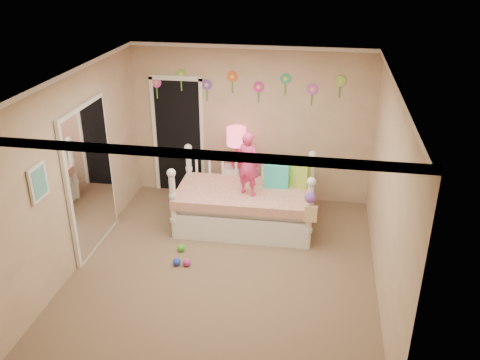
% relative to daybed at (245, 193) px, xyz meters
% --- Properties ---
extents(floor, '(4.00, 4.50, 0.01)m').
position_rel_daybed_xyz_m(floor, '(-0.08, -1.16, -0.57)').
color(floor, '#7F684C').
rests_on(floor, ground).
extents(ceiling, '(4.00, 4.50, 0.01)m').
position_rel_daybed_xyz_m(ceiling, '(-0.08, -1.16, 2.03)').
color(ceiling, white).
rests_on(ceiling, floor).
extents(back_wall, '(4.00, 0.01, 2.60)m').
position_rel_daybed_xyz_m(back_wall, '(-0.08, 1.09, 0.73)').
color(back_wall, tan).
rests_on(back_wall, floor).
extents(left_wall, '(0.01, 4.50, 2.60)m').
position_rel_daybed_xyz_m(left_wall, '(-2.08, -1.16, 0.73)').
color(left_wall, tan).
rests_on(left_wall, floor).
extents(right_wall, '(0.01, 4.50, 2.60)m').
position_rel_daybed_xyz_m(right_wall, '(1.92, -1.16, 0.73)').
color(right_wall, tan).
rests_on(right_wall, floor).
extents(crown_molding, '(4.00, 4.50, 0.06)m').
position_rel_daybed_xyz_m(crown_molding, '(-0.08, -1.16, 2.00)').
color(crown_molding, white).
rests_on(crown_molding, ceiling).
extents(daybed, '(2.11, 1.17, 1.13)m').
position_rel_daybed_xyz_m(daybed, '(0.00, 0.00, 0.00)').
color(daybed, white).
rests_on(daybed, floor).
extents(pillow_turquoise, '(0.37, 0.13, 0.37)m').
position_rel_daybed_xyz_m(pillow_turquoise, '(0.46, 0.17, 0.25)').
color(pillow_turquoise, '#2AD2C9').
rests_on(pillow_turquoise, daybed).
extents(pillow_lime, '(0.41, 0.26, 0.37)m').
position_rel_daybed_xyz_m(pillow_lime, '(0.76, 0.28, 0.25)').
color(pillow_lime, '#ADDB43').
rests_on(pillow_lime, daybed).
extents(child, '(0.42, 0.35, 0.97)m').
position_rel_daybed_xyz_m(child, '(0.07, -0.13, 0.55)').
color(child, '#EE3681').
rests_on(child, daybed).
extents(nightstand, '(0.43, 0.34, 0.67)m').
position_rel_daybed_xyz_m(nightstand, '(-0.26, 0.72, -0.23)').
color(nightstand, white).
rests_on(nightstand, floor).
extents(table_lamp, '(0.31, 0.31, 0.69)m').
position_rel_daybed_xyz_m(table_lamp, '(-0.26, 0.72, 0.56)').
color(table_lamp, '#DB1D51').
rests_on(table_lamp, nightstand).
extents(closet_doorway, '(0.90, 0.04, 2.07)m').
position_rel_daybed_xyz_m(closet_doorway, '(-1.33, 1.08, 0.47)').
color(closet_doorway, black).
rests_on(closet_doorway, back_wall).
extents(flower_decals, '(3.40, 0.02, 0.50)m').
position_rel_daybed_xyz_m(flower_decals, '(-0.17, 1.08, 1.37)').
color(flower_decals, '#B2668C').
rests_on(flower_decals, back_wall).
extents(mirror_closet, '(0.07, 1.30, 2.10)m').
position_rel_daybed_xyz_m(mirror_closet, '(-2.04, -0.86, 0.48)').
color(mirror_closet, white).
rests_on(mirror_closet, left_wall).
extents(wall_picture, '(0.05, 0.34, 0.42)m').
position_rel_daybed_xyz_m(wall_picture, '(-2.05, -2.06, 0.98)').
color(wall_picture, white).
rests_on(wall_picture, left_wall).
extents(hanging_bag, '(0.20, 0.16, 0.36)m').
position_rel_daybed_xyz_m(hanging_bag, '(1.00, -0.54, 0.12)').
color(hanging_bag, beige).
rests_on(hanging_bag, daybed).
extents(toy_scatter, '(0.89, 1.36, 0.11)m').
position_rel_daybed_xyz_m(toy_scatter, '(-0.94, -0.98, -0.51)').
color(toy_scatter, '#996666').
rests_on(toy_scatter, floor).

